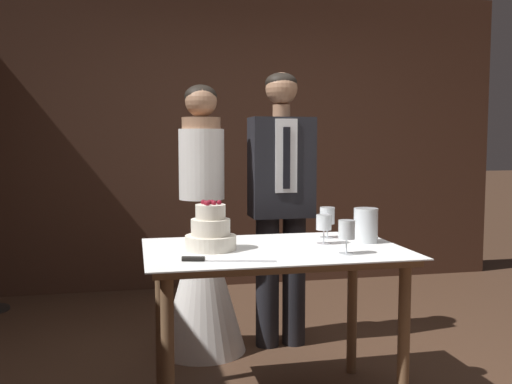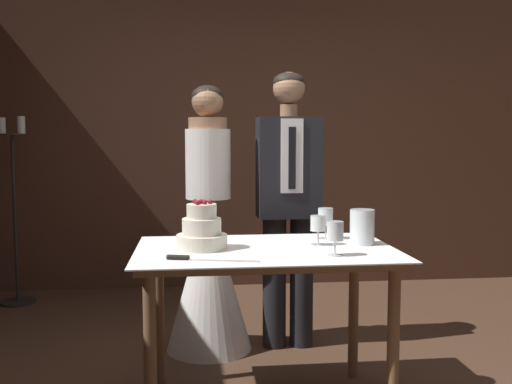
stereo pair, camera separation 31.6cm
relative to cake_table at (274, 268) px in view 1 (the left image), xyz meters
name	(u,v)px [view 1 (the left image)]	position (x,y,z in m)	size (l,w,h in m)	color
wall_back	(231,139)	(0.21, 2.49, 0.64)	(5.16, 0.12, 2.69)	#472B1E
cake_table	(274,268)	(0.00, 0.00, 0.00)	(1.25, 0.81, 0.80)	brown
tiered_cake	(211,232)	(-0.31, 0.02, 0.19)	(0.25, 0.25, 0.24)	silver
cake_knife	(210,260)	(-0.34, -0.24, 0.11)	(0.40, 0.12, 0.02)	silver
wine_glass_near	(347,231)	(0.29, -0.22, 0.21)	(0.08, 0.08, 0.16)	silver
wine_glass_middle	(327,217)	(0.35, 0.22, 0.21)	(0.08, 0.08, 0.17)	silver
wine_glass_far	(324,224)	(0.27, 0.05, 0.20)	(0.08, 0.08, 0.15)	silver
hurricane_candle	(366,226)	(0.50, 0.05, 0.19)	(0.12, 0.12, 0.18)	silver
bride	(202,256)	(-0.25, 0.84, -0.09)	(0.54, 0.54, 1.67)	white
groom	(281,196)	(0.25, 0.84, 0.27)	(0.39, 0.25, 1.75)	black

